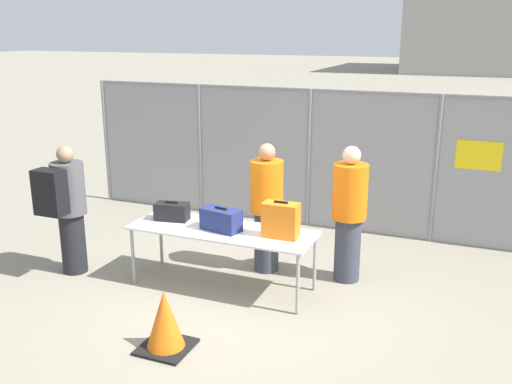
{
  "coord_description": "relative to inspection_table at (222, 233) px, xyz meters",
  "views": [
    {
      "loc": [
        2.49,
        -5.49,
        2.99
      ],
      "look_at": [
        -0.08,
        0.79,
        1.05
      ],
      "focal_mm": 40.0,
      "sensor_mm": 36.0,
      "label": 1
    }
  ],
  "objects": [
    {
      "name": "traveler_hooded",
      "position": [
        -1.95,
        -0.36,
        0.21
      ],
      "size": [
        0.41,
        0.63,
        1.64
      ],
      "rotation": [
        0.0,
        0.0,
        0.04
      ],
      "color": "black",
      "rests_on": "ground_plane"
    },
    {
      "name": "utility_trailer",
      "position": [
        1.64,
        4.78,
        -0.27
      ],
      "size": [
        3.71,
        2.27,
        0.71
      ],
      "color": "#4C6B47",
      "rests_on": "ground_plane"
    },
    {
      "name": "traffic_cone",
      "position": [
        0.08,
        -1.46,
        -0.4
      ],
      "size": [
        0.49,
        0.49,
        0.61
      ],
      "color": "black",
      "rests_on": "ground_plane"
    },
    {
      "name": "ground_plane",
      "position": [
        0.26,
        -0.19,
        -0.69
      ],
      "size": [
        120.0,
        120.0,
        0.0
      ],
      "primitive_type": "plane",
      "color": "gray"
    },
    {
      "name": "security_worker_near",
      "position": [
        0.3,
        0.67,
        0.17
      ],
      "size": [
        0.41,
        0.41,
        1.66
      ],
      "rotation": [
        0.0,
        0.0,
        2.8
      ],
      "color": "#383D4C",
      "rests_on": "ground_plane"
    },
    {
      "name": "security_worker_far",
      "position": [
        1.32,
        0.78,
        0.18
      ],
      "size": [
        0.42,
        0.42,
        1.68
      ],
      "rotation": [
        0.0,
        0.0,
        3.29
      ],
      "color": "#383D4C",
      "rests_on": "ground_plane"
    },
    {
      "name": "inspection_table",
      "position": [
        0.0,
        0.0,
        0.0
      ],
      "size": [
        2.21,
        0.76,
        0.74
      ],
      "color": "silver",
      "rests_on": "ground_plane"
    },
    {
      "name": "suitcase_orange",
      "position": [
        0.72,
        0.01,
        0.25
      ],
      "size": [
        0.41,
        0.21,
        0.42
      ],
      "color": "orange",
      "rests_on": "inspection_table"
    },
    {
      "name": "fence_section",
      "position": [
        0.28,
        2.55,
        0.43
      ],
      "size": [
        7.57,
        0.07,
        2.14
      ],
      "color": "gray",
      "rests_on": "ground_plane"
    },
    {
      "name": "suitcase_navy",
      "position": [
        0.01,
        -0.04,
        0.18
      ],
      "size": [
        0.5,
        0.32,
        0.28
      ],
      "color": "navy",
      "rests_on": "inspection_table"
    },
    {
      "name": "suitcase_black",
      "position": [
        -0.71,
        0.07,
        0.16
      ],
      "size": [
        0.44,
        0.27,
        0.24
      ],
      "color": "black",
      "rests_on": "inspection_table"
    }
  ]
}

